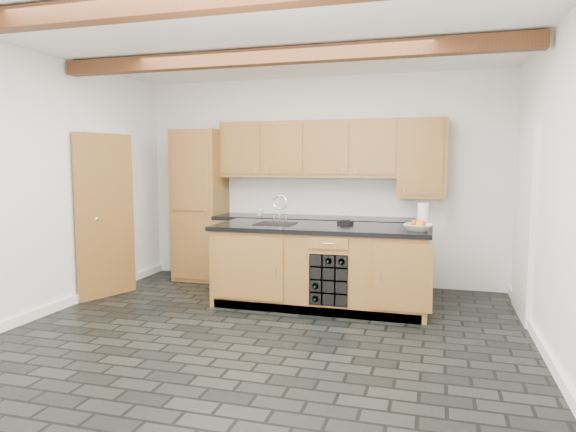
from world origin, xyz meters
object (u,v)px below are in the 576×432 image
at_px(island, 321,266).
at_px(kitchen_scale, 345,222).
at_px(paper_towel, 423,215).
at_px(fruit_bowl, 418,227).

relative_size(island, kitchen_scale, 12.93).
height_order(island, kitchen_scale, kitchen_scale).
bearing_deg(island, paper_towel, 9.70).
distance_m(kitchen_scale, paper_towel, 0.88).
bearing_deg(island, kitchen_scale, 39.79).
bearing_deg(fruit_bowl, paper_towel, 83.68).
relative_size(fruit_bowl, paper_towel, 1.12).
height_order(fruit_bowl, paper_towel, paper_towel).
height_order(island, paper_towel, paper_towel).
relative_size(kitchen_scale, paper_towel, 0.72).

